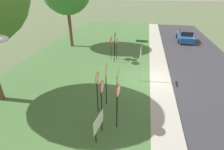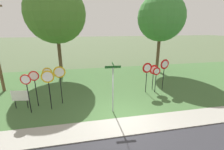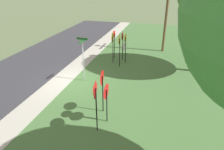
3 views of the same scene
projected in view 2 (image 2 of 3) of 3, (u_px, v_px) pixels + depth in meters
The scene contains 16 objects.
ground_plane at pixel (122, 118), 9.35m from camera, with size 160.00×160.00×0.00m, color #4C5B3D.
sidewalk_strip at pixel (126, 126), 8.59m from camera, with size 44.00×1.60×0.06m, color #99968C.
grass_median at pixel (106, 84), 14.96m from camera, with size 44.00×12.00×0.04m, color #3D6033.
stop_sign_near_left at pixel (48, 81), 9.71m from camera, with size 0.79×0.11×2.66m.
stop_sign_near_right at pixel (60, 77), 10.51m from camera, with size 0.80×0.11×2.71m.
stop_sign_far_left at pixel (35, 81), 10.17m from camera, with size 0.66×0.09×2.51m.
stop_sign_far_center at pixel (27, 86), 9.35m from camera, with size 0.63×0.12×2.55m.
stop_sign_far_right at pixel (48, 78), 10.69m from camera, with size 0.65×0.10×2.58m.
yield_sign_near_left at pixel (147, 70), 12.40m from camera, with size 0.83×0.12×2.50m.
yield_sign_near_right at pixel (156, 74), 12.53m from camera, with size 0.66×0.10×2.13m.
yield_sign_far_left at pixel (154, 72), 13.08m from camera, with size 0.80×0.11×2.18m.
yield_sign_far_right at pixel (164, 67), 12.87m from camera, with size 0.83×0.17×2.67m.
street_name_post at pixel (113, 84), 9.50m from camera, with size 0.96×0.82×3.18m.
notice_board at pixel (20, 97), 10.21m from camera, with size 1.09×0.18×1.25m.
oak_tree_left at pixel (56, 13), 15.38m from camera, with size 5.90×5.90×9.40m.
oak_tree_right at pixel (161, 18), 17.38m from camera, with size 5.23×5.23×8.79m.
Camera 2 is at (-2.22, -7.87, 5.26)m, focal length 25.08 mm.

